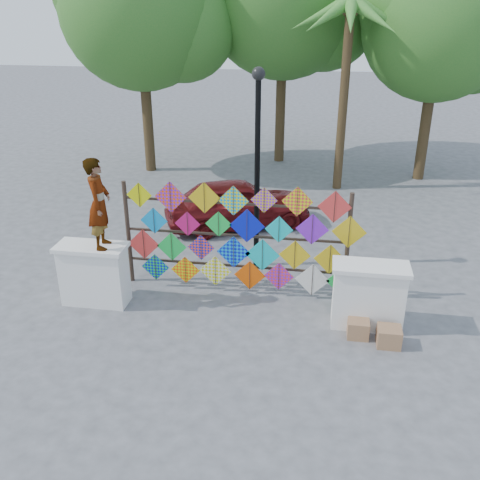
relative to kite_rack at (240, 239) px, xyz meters
The scene contains 12 objects.
ground 1.41m from the kite_rack, 100.13° to the right, with size 80.00×80.00×0.00m, color gray.
parapet_left 3.03m from the kite_rack, 161.81° to the right, with size 1.40×0.65×1.28m.
parapet_right 2.79m from the kite_rack, 19.89° to the right, with size 1.40×0.65×1.28m.
kite_rack is the anchor object (origin of this frame).
tree_west 10.34m from the kite_rack, 118.63° to the left, with size 5.85×5.20×8.01m.
tree_east 10.79m from the kite_rack, 60.59° to the left, with size 5.40×4.80×7.42m.
palm_tree 8.44m from the kite_rack, 74.11° to the left, with size 3.62×3.62×5.83m.
vendor_woman 2.89m from the kite_rack, 160.01° to the right, with size 0.65×0.43×1.78m, color #99999E.
sedan 3.63m from the kite_rack, 100.19° to the left, with size 1.57×3.89×1.33m, color maroon.
lamppost 1.96m from the kite_rack, 82.40° to the left, with size 0.28×0.28×4.46m.
cardboard_box_near 2.95m from the kite_rack, 29.26° to the right, with size 0.39×0.34×0.34m, color #A3774F.
cardboard_box_far 3.47m from the kite_rack, 27.39° to the right, with size 0.42×0.39×0.35m, color #A3774F.
Camera 1 is at (1.71, -9.13, 5.68)m, focal length 40.00 mm.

